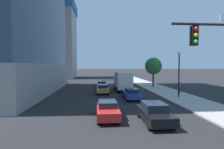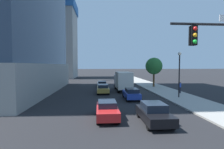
# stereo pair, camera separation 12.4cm
# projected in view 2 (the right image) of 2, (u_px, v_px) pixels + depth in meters

# --- Properties ---
(sidewalk) EXTENTS (4.81, 120.00, 0.15)m
(sidewalk) POSITION_uv_depth(u_px,v_px,m) (171.00, 93.00, 26.35)
(sidewalk) COLOR #9E9B93
(sidewalk) RESTS_ON ground
(construction_building) EXTENTS (13.70, 19.50, 32.69)m
(construction_building) POSITION_uv_depth(u_px,v_px,m) (57.00, 37.00, 59.41)
(construction_building) COLOR #B2AFA8
(construction_building) RESTS_ON ground
(street_lamp) EXTENTS (0.44, 0.44, 5.92)m
(street_lamp) POSITION_uv_depth(u_px,v_px,m) (179.00, 68.00, 22.72)
(street_lamp) COLOR black
(street_lamp) RESTS_ON sidewalk
(street_tree) EXTENTS (3.28, 3.28, 5.68)m
(street_tree) POSITION_uv_depth(u_px,v_px,m) (154.00, 66.00, 34.09)
(street_tree) COLOR brown
(street_tree) RESTS_ON sidewalk
(car_gold) EXTENTS (1.80, 4.30, 1.39)m
(car_gold) POSITION_uv_depth(u_px,v_px,m) (103.00, 89.00, 27.01)
(car_gold) COLOR #AD8938
(car_gold) RESTS_ON ground
(car_blue) EXTENTS (1.73, 4.16, 1.45)m
(car_blue) POSITION_uv_depth(u_px,v_px,m) (131.00, 94.00, 22.11)
(car_blue) COLOR #233D9E
(car_blue) RESTS_ON ground
(car_red) EXTENTS (1.73, 4.23, 1.41)m
(car_red) POSITION_uv_depth(u_px,v_px,m) (107.00, 109.00, 14.25)
(car_red) COLOR red
(car_red) RESTS_ON ground
(car_white) EXTENTS (1.78, 4.56, 1.31)m
(car_white) POSITION_uv_depth(u_px,v_px,m) (102.00, 84.00, 34.20)
(car_white) COLOR silver
(car_white) RESTS_ON ground
(car_black) EXTENTS (1.87, 4.36, 1.51)m
(car_black) POSITION_uv_depth(u_px,v_px,m) (154.00, 113.00, 13.14)
(car_black) COLOR black
(car_black) RESTS_ON ground
(box_truck) EXTENTS (2.38, 6.76, 3.22)m
(box_truck) POSITION_uv_depth(u_px,v_px,m) (123.00, 80.00, 29.46)
(box_truck) COLOR silver
(box_truck) RESTS_ON ground
(pedestrian_blue_shirt) EXTENTS (0.34, 0.34, 1.76)m
(pedestrian_blue_shirt) POSITION_uv_depth(u_px,v_px,m) (180.00, 87.00, 26.39)
(pedestrian_blue_shirt) COLOR black
(pedestrian_blue_shirt) RESTS_ON sidewalk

